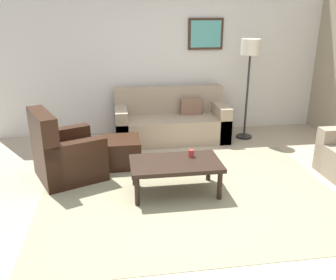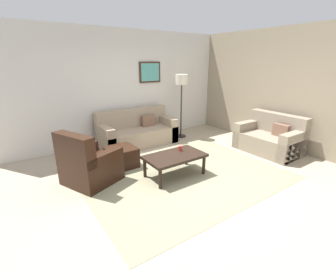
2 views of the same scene
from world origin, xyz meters
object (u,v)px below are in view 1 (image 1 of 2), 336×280
coffee_table (175,166)px  cup (191,153)px  couch_main (171,122)px  armchair_leather (64,157)px  framed_artwork (206,34)px  lamp_standing (250,57)px  ottoman (121,152)px

coffee_table → cup: bearing=29.7°
couch_main → cup: bearing=-91.2°
armchair_leather → framed_artwork: framed_artwork is taller
couch_main → armchair_leather: (-1.67, -1.40, 0.01)m
coffee_table → lamp_standing: (1.57, 1.85, 1.05)m
ottoman → cup: cup is taller
couch_main → lamp_standing: (1.31, -0.18, 1.11)m
lamp_standing → armchair_leather: bearing=-157.6°
coffee_table → framed_artwork: bearing=68.7°
coffee_table → lamp_standing: bearing=49.7°
cup → framed_artwork: (0.72, 2.30, 1.30)m
couch_main → lamp_standing: bearing=-7.7°
ottoman → couch_main: bearing=50.0°
couch_main → ottoman: bearing=-130.0°
armchair_leather → coffee_table: (1.41, -0.62, 0.05)m
couch_main → framed_artwork: framed_artwork is taller
armchair_leather → framed_artwork: (2.35, 1.80, 1.45)m
coffee_table → cup: 0.27m
couch_main → ottoman: couch_main is taller
lamp_standing → framed_artwork: framed_artwork is taller
lamp_standing → framed_artwork: size_ratio=2.75×
coffee_table → lamp_standing: lamp_standing is taller
cup → lamp_standing: 2.38m
coffee_table → framed_artwork: 2.95m
armchair_leather → ottoman: armchair_leather is taller
ottoman → framed_artwork: (1.59, 1.47, 1.56)m
ottoman → cup: size_ratio=6.02×
coffee_table → lamp_standing: 2.64m
couch_main → cup: (-0.04, -1.90, 0.16)m
coffee_table → framed_artwork: (0.94, 2.42, 1.40)m
armchair_leather → couch_main: bearing=40.0°
armchair_leather → coffee_table: armchair_leather is taller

